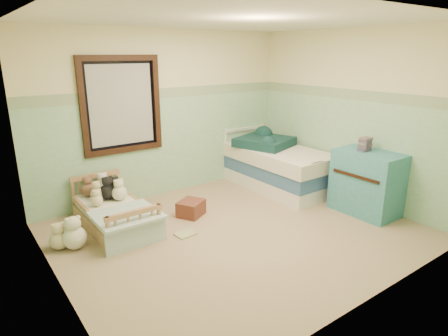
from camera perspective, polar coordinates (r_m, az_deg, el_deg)
floor at (r=4.90m, az=2.02°, el=-9.48°), size 4.20×3.60×0.02m
ceiling at (r=4.41m, az=2.38°, el=21.33°), size 4.20×3.60×0.02m
wall_back at (r=5.98m, az=-8.67°, el=7.87°), size 4.20×0.04×2.50m
wall_front at (r=3.32m, az=21.83°, el=-0.41°), size 4.20×0.04×2.50m
wall_left at (r=3.62m, az=-24.91°, el=0.60°), size 0.04×3.60×2.50m
wall_right at (r=6.00m, az=18.24°, el=7.25°), size 0.04×3.60×2.50m
wainscot_mint at (r=6.07m, az=-8.40°, el=3.18°), size 4.20×0.01×1.50m
border_strip at (r=5.93m, az=-8.74°, el=10.95°), size 4.20×0.01×0.15m
window_frame at (r=5.63m, az=-14.94°, el=9.00°), size 1.16×0.06×1.36m
window_blinds at (r=5.64m, az=-14.98°, el=9.01°), size 0.92×0.01×1.12m
toddler_bed_frame at (r=5.19m, az=-15.90°, el=-7.45°), size 0.68×1.37×0.18m
toddler_mattress at (r=5.13m, az=-16.03°, el=-5.94°), size 0.62×1.31×0.12m
patchwork_quilt at (r=4.73m, az=-14.27°, el=-6.78°), size 0.74×0.68×0.03m
plush_bed_brown at (r=5.48m, az=-19.49°, el=-3.04°), size 0.19×0.19×0.19m
plush_bed_white at (r=5.53m, az=-17.52°, el=-2.61°), size 0.20×0.20×0.20m
plush_bed_tan at (r=5.29m, az=-18.25°, el=-3.66°), size 0.18×0.18×0.18m
plush_bed_dark at (r=5.36m, az=-15.93°, el=-3.15°), size 0.19×0.19×0.19m
plush_floor_cream at (r=4.76m, az=-21.29°, el=-9.62°), size 0.27×0.27×0.27m
plush_floor_tan at (r=4.83m, az=-23.28°, el=-9.81°), size 0.22×0.22×0.22m
twin_bed_frame at (r=6.43m, az=7.98°, el=-1.94°), size 0.91×1.82×0.22m
twin_boxspring at (r=6.37m, az=8.06°, el=-0.07°), size 0.91×1.82×0.22m
twin_mattress at (r=6.31m, az=8.14°, el=1.84°), size 0.94×1.85×0.22m
teal_blanket at (r=6.44m, az=6.03°, el=3.89°), size 0.99×1.02×0.14m
dresser at (r=5.65m, az=20.44°, el=-2.05°), size 0.55×0.87×0.87m
book_stack at (r=5.57m, az=20.18°, el=3.24°), size 0.17×0.14×0.16m
red_pillow at (r=5.32m, az=-4.92°, el=-5.97°), size 0.44×0.42×0.21m
floor_book at (r=4.83m, az=-5.75°, el=-9.72°), size 0.26×0.21×0.02m
extra_plush_0 at (r=5.11m, az=-18.37°, el=-4.61°), size 0.15×0.15×0.15m
extra_plush_1 at (r=5.28m, az=-16.83°, el=-3.39°), size 0.21×0.21×0.21m
extra_plush_2 at (r=5.22m, az=-15.28°, el=-3.60°), size 0.20×0.20×0.20m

